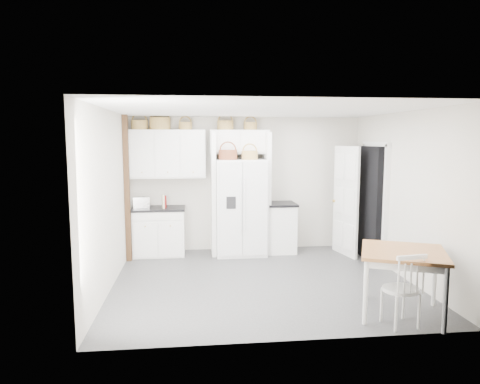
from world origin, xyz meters
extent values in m
plane|color=#525254|center=(0.00, 0.00, 0.00)|extent=(4.50, 4.50, 0.00)
plane|color=white|center=(0.00, 0.00, 2.60)|extent=(4.50, 4.50, 0.00)
plane|color=silver|center=(0.00, 2.00, 1.30)|extent=(4.50, 0.00, 4.50)
plane|color=silver|center=(-2.25, 0.00, 1.30)|extent=(0.00, 4.00, 4.00)
plane|color=silver|center=(2.25, 0.00, 1.30)|extent=(0.00, 4.00, 4.00)
cube|color=white|center=(-0.15, 1.62, 0.90)|extent=(0.93, 0.75, 1.80)
cube|color=white|center=(-1.68, 1.70, 0.43)|extent=(0.94, 0.59, 0.87)
cube|color=white|center=(0.64, 1.70, 0.46)|extent=(0.52, 0.62, 0.92)
cube|color=brown|center=(1.52, -1.45, 0.41)|extent=(1.28, 1.28, 0.82)
cube|color=white|center=(1.36, -1.75, 0.44)|extent=(0.48, 0.44, 0.87)
cube|color=black|center=(-1.68, 1.70, 0.89)|extent=(0.97, 0.63, 0.04)
cube|color=black|center=(0.64, 1.70, 0.94)|extent=(0.56, 0.67, 0.04)
cube|color=silver|center=(-2.00, 1.71, 1.01)|extent=(0.32, 0.21, 0.20)
cube|color=#9E1412|center=(-1.57, 1.62, 1.02)|extent=(0.06, 0.15, 0.23)
cube|color=beige|center=(-1.59, 1.62, 1.03)|extent=(0.06, 0.17, 0.25)
cylinder|color=#A47E3D|center=(-2.01, 1.83, 2.44)|extent=(0.30, 0.30, 0.17)
cylinder|color=#A47E3D|center=(-1.64, 1.83, 2.46)|extent=(0.38, 0.38, 0.22)
cylinder|color=#A47E3D|center=(-1.17, 1.83, 2.42)|extent=(0.25, 0.25, 0.14)
cylinder|color=#A47E3D|center=(-0.42, 1.83, 2.44)|extent=(0.31, 0.31, 0.17)
cylinder|color=#A47E3D|center=(0.06, 1.83, 2.42)|extent=(0.25, 0.25, 0.15)
cylinder|color=maroon|center=(-0.39, 1.52, 1.89)|extent=(0.34, 0.34, 0.18)
cylinder|color=#A47E3D|center=(0.01, 1.52, 1.88)|extent=(0.30, 0.30, 0.16)
cube|color=white|center=(-1.50, 1.83, 1.90)|extent=(1.40, 0.34, 0.90)
cube|color=white|center=(-0.15, 1.83, 2.12)|extent=(1.12, 0.34, 0.45)
cube|color=white|center=(-0.66, 1.70, 1.15)|extent=(0.08, 0.60, 2.30)
cube|color=white|center=(0.36, 1.70, 1.15)|extent=(0.08, 0.60, 2.30)
cube|color=#371E10|center=(-2.20, 1.35, 1.30)|extent=(0.09, 0.09, 2.60)
cube|color=black|center=(2.16, 1.00, 1.02)|extent=(0.18, 0.85, 2.05)
cube|color=white|center=(1.80, 1.33, 1.02)|extent=(0.21, 0.79, 2.05)
camera|label=1|loc=(-1.03, -6.32, 2.17)|focal=32.00mm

